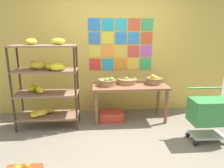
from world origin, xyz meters
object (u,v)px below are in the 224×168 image
object	(u,v)px
banana_shelf_unit	(44,81)
produce_crate_under_table	(112,116)
fruit_basket_right	(154,80)
fruit_basket_left	(107,82)
display_table	(130,90)
shopping_cart	(210,113)
fruit_basket_back_right	(127,81)

from	to	relation	value
banana_shelf_unit	produce_crate_under_table	xyz separation A→B (m)	(1.19, 0.17, -0.77)
fruit_basket_right	fruit_basket_left	xyz separation A→B (m)	(-0.91, -0.04, -0.01)
fruit_basket_right	produce_crate_under_table	world-z (taller)	fruit_basket_right
display_table	shopping_cart	world-z (taller)	shopping_cart
produce_crate_under_table	banana_shelf_unit	bearing A→B (deg)	-171.79
banana_shelf_unit	display_table	distance (m)	1.58
display_table	fruit_basket_left	xyz separation A→B (m)	(-0.43, -0.01, 0.17)
banana_shelf_unit	shopping_cart	bearing A→B (deg)	-15.42
fruit_basket_right	produce_crate_under_table	size ratio (longest dim) A/B	0.67
fruit_basket_right	produce_crate_under_table	xyz separation A→B (m)	(-0.83, -0.05, -0.69)
fruit_basket_right	fruit_basket_left	world-z (taller)	fruit_basket_right
fruit_basket_back_right	fruit_basket_left	bearing A→B (deg)	-164.07
display_table	shopping_cart	distance (m)	1.44
banana_shelf_unit	fruit_basket_back_right	size ratio (longest dim) A/B	4.15
fruit_basket_right	produce_crate_under_table	distance (m)	1.08
banana_shelf_unit	fruit_basket_back_right	world-z (taller)	banana_shelf_unit
banana_shelf_unit	fruit_basket_back_right	distance (m)	1.54
produce_crate_under_table	shopping_cart	size ratio (longest dim) A/B	0.55
display_table	produce_crate_under_table	bearing A→B (deg)	-175.01
fruit_basket_left	fruit_basket_back_right	size ratio (longest dim) A/B	0.89
fruit_basket_left	shopping_cart	size ratio (longest dim) A/B	0.41
banana_shelf_unit	fruit_basket_right	xyz separation A→B (m)	(2.02, 0.23, -0.08)
display_table	fruit_basket_back_right	size ratio (longest dim) A/B	3.73
banana_shelf_unit	fruit_basket_left	xyz separation A→B (m)	(1.11, 0.19, -0.09)
shopping_cart	fruit_basket_right	bearing A→B (deg)	135.52
produce_crate_under_table	shopping_cart	world-z (taller)	shopping_cart
display_table	produce_crate_under_table	size ratio (longest dim) A/B	3.14
fruit_basket_right	fruit_basket_back_right	size ratio (longest dim) A/B	0.79
fruit_basket_back_right	banana_shelf_unit	bearing A→B (deg)	-168.60
fruit_basket_right	fruit_basket_left	bearing A→B (deg)	-177.78
banana_shelf_unit	fruit_basket_left	world-z (taller)	banana_shelf_unit
display_table	fruit_basket_left	size ratio (longest dim) A/B	4.20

